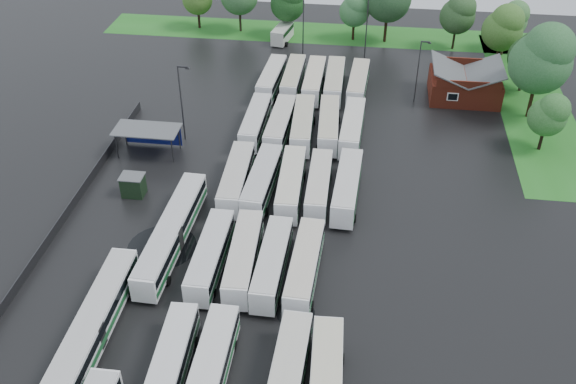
# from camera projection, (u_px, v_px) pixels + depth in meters

# --- Properties ---
(ground) EXTENTS (160.00, 160.00, 0.00)m
(ground) POSITION_uv_depth(u_px,v_px,m) (252.00, 281.00, 63.10)
(ground) COLOR black
(ground) RESTS_ON ground
(brick_building) EXTENTS (10.07, 8.60, 5.39)m
(brick_building) POSITION_uv_depth(u_px,v_px,m) (464.00, 86.00, 93.89)
(brick_building) COLOR maroon
(brick_building) RESTS_ON ground
(wash_shed) EXTENTS (8.20, 4.20, 3.58)m
(wash_shed) POSITION_uv_depth(u_px,v_px,m) (148.00, 131.00, 80.94)
(wash_shed) COLOR #2D2D30
(wash_shed) RESTS_ON ground
(utility_hut) EXTENTS (2.70, 2.20, 2.62)m
(utility_hut) POSITION_uv_depth(u_px,v_px,m) (133.00, 185.00, 74.22)
(utility_hut) COLOR black
(utility_hut) RESTS_ON ground
(grass_strip_north) EXTENTS (80.00, 10.00, 0.01)m
(grass_strip_north) POSITION_uv_depth(u_px,v_px,m) (327.00, 34.00, 115.08)
(grass_strip_north) COLOR #226F1E
(grass_strip_north) RESTS_ON ground
(grass_strip_east) EXTENTS (10.00, 50.00, 0.01)m
(grass_strip_east) POSITION_uv_depth(u_px,v_px,m) (532.00, 101.00, 93.92)
(grass_strip_east) COLOR #226F1E
(grass_strip_east) RESTS_ON ground
(west_fence) EXTENTS (0.10, 50.00, 1.20)m
(west_fence) POSITION_uv_depth(u_px,v_px,m) (69.00, 210.00, 71.57)
(west_fence) COLOR #2D2D30
(west_fence) RESTS_ON ground
(bus_r1c0) EXTENTS (2.89, 11.60, 3.20)m
(bus_r1c0) POSITION_uv_depth(u_px,v_px,m) (170.00, 365.00, 52.59)
(bus_r1c0) COLOR white
(bus_r1c0) RESTS_ON ground
(bus_r1c1) EXTENTS (2.58, 11.96, 3.33)m
(bus_r1c1) POSITION_uv_depth(u_px,v_px,m) (211.00, 369.00, 52.12)
(bus_r1c1) COLOR white
(bus_r1c1) RESTS_ON ground
(bus_r1c3) EXTENTS (2.87, 12.11, 3.35)m
(bus_r1c3) POSITION_uv_depth(u_px,v_px,m) (287.00, 378.00, 51.42)
(bus_r1c3) COLOR white
(bus_r1c3) RESTS_ON ground
(bus_r2c0) EXTENTS (2.54, 11.80, 3.28)m
(bus_r2c0) POSITION_uv_depth(u_px,v_px,m) (210.00, 256.00, 63.48)
(bus_r2c0) COLOR white
(bus_r2c0) RESTS_ON ground
(bus_r2c1) EXTENTS (3.04, 12.03, 3.32)m
(bus_r2c1) POSITION_uv_depth(u_px,v_px,m) (244.00, 257.00, 63.24)
(bus_r2c1) COLOR white
(bus_r2c1) RESTS_ON ground
(bus_r2c2) EXTENTS (2.67, 11.65, 3.23)m
(bus_r2c2) POSITION_uv_depth(u_px,v_px,m) (272.00, 263.00, 62.64)
(bus_r2c2) COLOR white
(bus_r2c2) RESTS_ON ground
(bus_r2c3) EXTENTS (2.90, 11.91, 3.29)m
(bus_r2c3) POSITION_uv_depth(u_px,v_px,m) (305.00, 266.00, 62.21)
(bus_r2c3) COLOR white
(bus_r2c3) RESTS_ON ground
(bus_r3c0) EXTENTS (2.94, 12.22, 3.38)m
(bus_r3c0) POSITION_uv_depth(u_px,v_px,m) (236.00, 179.00, 74.37)
(bus_r3c0) COLOR white
(bus_r3c0) RESTS_ON ground
(bus_r3c1) EXTENTS (3.13, 12.21, 3.37)m
(bus_r3c1) POSITION_uv_depth(u_px,v_px,m) (262.00, 181.00, 73.97)
(bus_r3c1) COLOR white
(bus_r3c1) RESTS_ON ground
(bus_r3c2) EXTENTS (2.97, 12.22, 3.38)m
(bus_r3c2) POSITION_uv_depth(u_px,v_px,m) (291.00, 184.00, 73.55)
(bus_r3c2) COLOR white
(bus_r3c2) RESTS_ON ground
(bus_r3c3) EXTENTS (2.59, 11.53, 3.20)m
(bus_r3c3) POSITION_uv_depth(u_px,v_px,m) (319.00, 185.00, 73.49)
(bus_r3c3) COLOR white
(bus_r3c3) RESTS_ON ground
(bus_r3c4) EXTENTS (3.05, 12.25, 3.39)m
(bus_r3c4) POSITION_uv_depth(u_px,v_px,m) (347.00, 187.00, 73.05)
(bus_r3c4) COLOR white
(bus_r3c4) RESTS_ON ground
(bus_r4c0) EXTENTS (2.57, 11.72, 3.26)m
(bus_r4c0) POSITION_uv_depth(u_px,v_px,m) (255.00, 122.00, 85.33)
(bus_r4c0) COLOR white
(bus_r4c0) RESTS_ON ground
(bus_r4c1) EXTENTS (2.88, 12.00, 3.32)m
(bus_r4c1) POSITION_uv_depth(u_px,v_px,m) (280.00, 124.00, 84.78)
(bus_r4c1) COLOR white
(bus_r4c1) RESTS_ON ground
(bus_r4c2) EXTENTS (3.14, 12.26, 3.38)m
(bus_r4c2) POSITION_uv_depth(u_px,v_px,m) (303.00, 125.00, 84.54)
(bus_r4c2) COLOR white
(bus_r4c2) RESTS_ON ground
(bus_r4c3) EXTENTS (3.13, 12.09, 3.33)m
(bus_r4c3) POSITION_uv_depth(u_px,v_px,m) (329.00, 125.00, 84.59)
(bus_r4c3) COLOR white
(bus_r4c3) RESTS_ON ground
(bus_r4c4) EXTENTS (2.96, 12.13, 3.35)m
(bus_r4c4) POSITION_uv_depth(u_px,v_px,m) (352.00, 128.00, 84.00)
(bus_r4c4) COLOR white
(bus_r4c4) RESTS_ON ground
(bus_r5c0) EXTENTS (3.05, 11.77, 3.25)m
(bus_r5c0) POSITION_uv_depth(u_px,v_px,m) (272.00, 78.00, 96.13)
(bus_r5c0) COLOR white
(bus_r5c0) RESTS_ON ground
(bus_r5c1) EXTENTS (2.56, 11.61, 3.23)m
(bus_r5c1) POSITION_uv_depth(u_px,v_px,m) (293.00, 78.00, 96.23)
(bus_r5c1) COLOR white
(bus_r5c1) RESTS_ON ground
(bus_r5c2) EXTENTS (2.57, 11.94, 3.32)m
(bus_r5c2) POSITION_uv_depth(u_px,v_px,m) (314.00, 81.00, 95.38)
(bus_r5c2) COLOR white
(bus_r5c2) RESTS_ON ground
(bus_r5c3) EXTENTS (2.71, 12.04, 3.34)m
(bus_r5c3) POSITION_uv_depth(u_px,v_px,m) (334.00, 81.00, 95.16)
(bus_r5c3) COLOR white
(bus_r5c3) RESTS_ON ground
(bus_r5c4) EXTENTS (3.03, 11.84, 3.27)m
(bus_r5c4) POSITION_uv_depth(u_px,v_px,m) (358.00, 83.00, 94.80)
(bus_r5c4) COLOR white
(bus_r5c4) RESTS_ON ground
(artic_bus_west_b) EXTENTS (3.07, 17.99, 3.32)m
(artic_bus_west_b) POSITION_uv_depth(u_px,v_px,m) (172.00, 232.00, 66.43)
(artic_bus_west_b) COLOR white
(artic_bus_west_b) RESTS_ON ground
(artic_bus_west_c) EXTENTS (2.67, 17.80, 3.30)m
(artic_bus_west_c) POSITION_uv_depth(u_px,v_px,m) (93.00, 327.00, 55.83)
(artic_bus_west_c) COLOR white
(artic_bus_west_c) RESTS_ON ground
(minibus) EXTENTS (3.31, 6.46, 2.69)m
(minibus) POSITION_uv_depth(u_px,v_px,m) (282.00, 33.00, 111.34)
(minibus) COLOR silver
(minibus) RESTS_ON ground
(tree_north_2) EXTENTS (5.95, 5.95, 9.86)m
(tree_north_2) POSITION_uv_depth(u_px,v_px,m) (288.00, 1.00, 110.45)
(tree_north_2) COLOR black
(tree_north_2) RESTS_ON ground
(tree_north_3) EXTENTS (5.22, 5.22, 8.64)m
(tree_north_3) POSITION_uv_depth(u_px,v_px,m) (356.00, 9.00, 109.53)
(tree_north_3) COLOR black
(tree_north_3) RESTS_ON ground
(tree_north_5) EXTENTS (5.86, 5.86, 9.70)m
(tree_north_5) POSITION_uv_depth(u_px,v_px,m) (459.00, 13.00, 105.90)
(tree_north_5) COLOR black
(tree_north_5) RESTS_ON ground
(tree_north_6) EXTENTS (5.30, 5.29, 8.76)m
(tree_north_6) POSITION_uv_depth(u_px,v_px,m) (513.00, 19.00, 105.62)
(tree_north_6) COLOR black
(tree_north_6) RESTS_ON ground
(tree_east_0) EXTENTS (4.88, 4.85, 8.03)m
(tree_east_0) POSITION_uv_depth(u_px,v_px,m) (550.00, 115.00, 80.04)
(tree_east_0) COLOR black
(tree_east_0) RESTS_ON ground
(tree_east_1) EXTENTS (8.32, 8.32, 13.79)m
(tree_east_1) POSITION_uv_depth(u_px,v_px,m) (543.00, 58.00, 84.96)
(tree_east_1) COLOR black
(tree_east_1) RESTS_ON ground
(tree_east_2) EXTENTS (5.63, 5.63, 9.32)m
(tree_east_2) POSITION_uv_depth(u_px,v_px,m) (529.00, 54.00, 93.20)
(tree_east_2) COLOR #32251B
(tree_east_2) RESTS_ON ground
(tree_east_3) EXTENTS (6.36, 6.36, 10.53)m
(tree_east_3) POSITION_uv_depth(u_px,v_px,m) (504.00, 27.00, 99.48)
(tree_east_3) COLOR black
(tree_east_3) RESTS_ON ground
(tree_east_4) EXTENTS (4.55, 4.52, 7.49)m
(tree_east_4) POSITION_uv_depth(u_px,v_px,m) (508.00, 27.00, 104.73)
(tree_east_4) COLOR #372A1A
(tree_east_4) RESTS_ON ground
(lamp_post_ne) EXTENTS (1.44, 0.28, 9.33)m
(lamp_post_ne) POSITION_uv_depth(u_px,v_px,m) (419.00, 67.00, 90.76)
(lamp_post_ne) COLOR #2D2D30
(lamp_post_ne) RESTS_ON ground
(lamp_post_nw) EXTENTS (1.62, 0.32, 10.53)m
(lamp_post_nw) POSITION_uv_depth(u_px,v_px,m) (182.00, 98.00, 81.64)
(lamp_post_nw) COLOR #2D2D30
(lamp_post_nw) RESTS_ON ground
(lamp_post_back_w) EXTENTS (1.63, 0.32, 10.61)m
(lamp_post_back_w) POSITION_uv_depth(u_px,v_px,m) (304.00, 21.00, 103.48)
(lamp_post_back_w) COLOR #2D2D30
(lamp_post_back_w) RESTS_ON ground
(lamp_post_back_e) EXTENTS (1.67, 0.32, 10.83)m
(lamp_post_back_e) POSITION_uv_depth(u_px,v_px,m) (368.00, 23.00, 102.08)
(lamp_post_back_e) COLOR #2D2D30
(lamp_post_back_e) RESTS_ON ground
(puddle_2) EXTENTS (7.31, 7.31, 0.01)m
(puddle_2) POSITION_uv_depth(u_px,v_px,m) (162.00, 247.00, 67.33)
(puddle_2) COLOR black
(puddle_2) RESTS_ON ground
(puddle_3) EXTENTS (3.65, 3.65, 0.01)m
(puddle_3) POSITION_uv_depth(u_px,v_px,m) (296.00, 313.00, 59.62)
(puddle_3) COLOR black
(puddle_3) RESTS_ON ground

